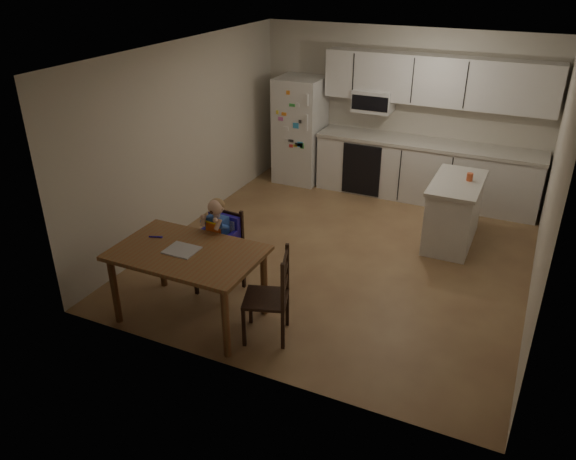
{
  "coord_description": "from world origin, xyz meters",
  "views": [
    {
      "loc": [
        2.04,
        -6.01,
        3.48
      ],
      "look_at": [
        -0.12,
        -1.39,
        0.93
      ],
      "focal_mm": 35.0,
      "sensor_mm": 36.0,
      "label": 1
    }
  ],
  "objects_px": {
    "kitchen_island": "(454,212)",
    "chair_booster": "(220,236)",
    "refrigerator": "(300,130)",
    "dining_table": "(188,260)",
    "chair_side": "(275,290)",
    "red_cup": "(470,177)"
  },
  "relations": [
    {
      "from": "refrigerator",
      "to": "chair_side",
      "type": "distance_m",
      "value": 4.35
    },
    {
      "from": "dining_table",
      "to": "chair_side",
      "type": "bearing_deg",
      "value": 4.89
    },
    {
      "from": "chair_side",
      "to": "chair_booster",
      "type": "bearing_deg",
      "value": -138.48
    },
    {
      "from": "chair_booster",
      "to": "chair_side",
      "type": "distance_m",
      "value": 1.09
    },
    {
      "from": "refrigerator",
      "to": "dining_table",
      "type": "bearing_deg",
      "value": -81.74
    },
    {
      "from": "dining_table",
      "to": "chair_side",
      "type": "height_order",
      "value": "chair_side"
    },
    {
      "from": "refrigerator",
      "to": "chair_side",
      "type": "bearing_deg",
      "value": -69.2
    },
    {
      "from": "red_cup",
      "to": "chair_side",
      "type": "xyz_separation_m",
      "value": [
        -1.33,
        -2.89,
        -0.38
      ]
    },
    {
      "from": "red_cup",
      "to": "chair_side",
      "type": "relative_size",
      "value": 0.1
    },
    {
      "from": "red_cup",
      "to": "chair_side",
      "type": "bearing_deg",
      "value": -114.65
    },
    {
      "from": "red_cup",
      "to": "dining_table",
      "type": "height_order",
      "value": "red_cup"
    },
    {
      "from": "dining_table",
      "to": "chair_booster",
      "type": "relative_size",
      "value": 1.31
    },
    {
      "from": "refrigerator",
      "to": "red_cup",
      "type": "xyz_separation_m",
      "value": [
        2.87,
        -1.16,
        0.06
      ]
    },
    {
      "from": "red_cup",
      "to": "chair_booster",
      "type": "distance_m",
      "value": 3.28
    },
    {
      "from": "refrigerator",
      "to": "dining_table",
      "type": "distance_m",
      "value": 4.18
    },
    {
      "from": "refrigerator",
      "to": "dining_table",
      "type": "height_order",
      "value": "refrigerator"
    },
    {
      "from": "refrigerator",
      "to": "kitchen_island",
      "type": "height_order",
      "value": "refrigerator"
    },
    {
      "from": "kitchen_island",
      "to": "chair_booster",
      "type": "xyz_separation_m",
      "value": [
        -2.14,
        -2.28,
        0.25
      ]
    },
    {
      "from": "kitchen_island",
      "to": "dining_table",
      "type": "relative_size",
      "value": 0.79
    },
    {
      "from": "kitchen_island",
      "to": "dining_table",
      "type": "xyz_separation_m",
      "value": [
        -2.14,
        -2.89,
        0.25
      ]
    },
    {
      "from": "chair_booster",
      "to": "chair_side",
      "type": "height_order",
      "value": "chair_booster"
    },
    {
      "from": "red_cup",
      "to": "chair_side",
      "type": "height_order",
      "value": "red_cup"
    }
  ]
}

